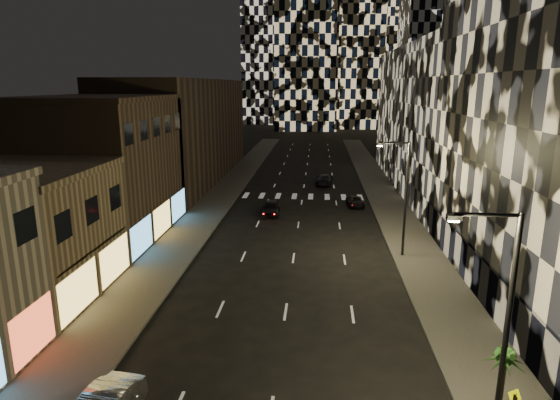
% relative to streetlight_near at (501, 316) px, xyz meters
% --- Properties ---
extents(sidewalk_left, '(4.00, 120.00, 0.15)m').
position_rel_streetlight_near_xyz_m(sidewalk_left, '(-18.35, 40.00, -5.28)').
color(sidewalk_left, '#47443F').
rests_on(sidewalk_left, ground).
extents(sidewalk_right, '(4.00, 120.00, 0.15)m').
position_rel_streetlight_near_xyz_m(sidewalk_right, '(1.65, 40.00, -5.28)').
color(sidewalk_right, '#47443F').
rests_on(sidewalk_right, ground).
extents(curb_left, '(0.20, 120.00, 0.15)m').
position_rel_streetlight_near_xyz_m(curb_left, '(-16.25, 40.00, -5.28)').
color(curb_left, '#4C4C47').
rests_on(curb_left, ground).
extents(curb_right, '(0.20, 120.00, 0.15)m').
position_rel_streetlight_near_xyz_m(curb_right, '(-0.45, 40.00, -5.28)').
color(curb_right, '#4C4C47').
rests_on(curb_right, ground).
extents(retail_tan, '(10.00, 10.00, 8.00)m').
position_rel_streetlight_near_xyz_m(retail_tan, '(-25.35, 11.00, -1.35)').
color(retail_tan, '#8B7453').
rests_on(retail_tan, ground).
extents(retail_brown, '(10.00, 15.00, 12.00)m').
position_rel_streetlight_near_xyz_m(retail_brown, '(-25.35, 23.50, 0.65)').
color(retail_brown, '#493929').
rests_on(retail_brown, ground).
extents(retail_filler_left, '(10.00, 40.00, 14.00)m').
position_rel_streetlight_near_xyz_m(retail_filler_left, '(-25.35, 50.00, 1.65)').
color(retail_filler_left, '#493929').
rests_on(retail_filler_left, ground).
extents(midrise_base, '(0.60, 25.00, 3.00)m').
position_rel_streetlight_near_xyz_m(midrise_base, '(3.95, 14.50, -3.85)').
color(midrise_base, '#383838').
rests_on(midrise_base, ground).
extents(midrise_filler_right, '(16.00, 40.00, 18.00)m').
position_rel_streetlight_near_xyz_m(midrise_filler_right, '(11.65, 47.00, 3.65)').
color(midrise_filler_right, '#232326').
rests_on(midrise_filler_right, ground).
extents(streetlight_near, '(2.55, 0.25, 9.00)m').
position_rel_streetlight_near_xyz_m(streetlight_near, '(0.00, 0.00, 0.00)').
color(streetlight_near, black).
rests_on(streetlight_near, sidewalk_right).
extents(streetlight_far, '(2.55, 0.25, 9.00)m').
position_rel_streetlight_near_xyz_m(streetlight_far, '(0.00, 20.00, 0.00)').
color(streetlight_far, black).
rests_on(streetlight_far, sidewalk_right).
extents(car_dark_midlane, '(1.83, 4.34, 1.47)m').
position_rel_streetlight_near_xyz_m(car_dark_midlane, '(-11.37, 31.46, -4.62)').
color(car_dark_midlane, black).
rests_on(car_dark_midlane, ground).
extents(car_dark_oncoming, '(2.41, 5.09, 1.43)m').
position_rel_streetlight_near_xyz_m(car_dark_oncoming, '(-5.64, 47.35, -4.64)').
color(car_dark_oncoming, black).
rests_on(car_dark_oncoming, ground).
extents(car_dark_rightlane, '(2.02, 3.92, 1.06)m').
position_rel_streetlight_near_xyz_m(car_dark_rightlane, '(-2.31, 35.71, -4.82)').
color(car_dark_rightlane, black).
rests_on(car_dark_rightlane, ground).
extents(palm_tree, '(1.73, 1.72, 3.40)m').
position_rel_streetlight_near_xyz_m(palm_tree, '(0.65, 0.78, -2.40)').
color(palm_tree, '#47331E').
rests_on(palm_tree, sidewalk_right).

